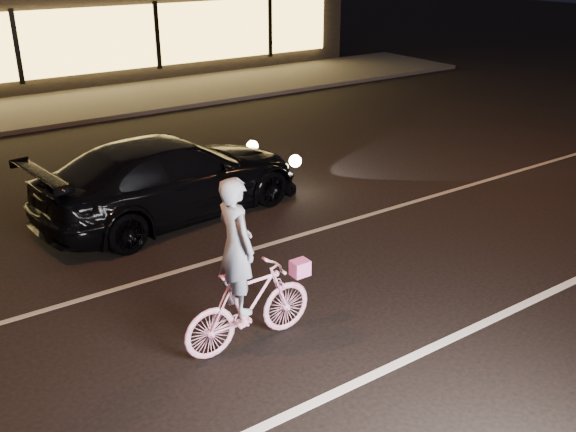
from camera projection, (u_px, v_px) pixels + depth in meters
ground at (314, 310)px, 8.46m from camera, size 90.00×90.00×0.00m
lane_stripe_near at (392, 366)px, 7.32m from camera, size 60.00×0.12×0.01m
lane_stripe_far at (237, 254)px, 9.97m from camera, size 60.00×0.10×0.01m
sidewalk at (41, 110)px, 18.28m from camera, size 30.00×4.00×0.12m
cyclist at (246, 289)px, 7.43m from camera, size 1.72×0.59×2.16m
sedan at (172, 177)px, 11.15m from camera, size 5.06×2.58×1.41m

